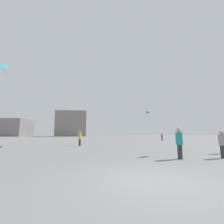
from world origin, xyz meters
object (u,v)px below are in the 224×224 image
(building_left_hall, at_px, (5,128))
(building_centre_hall, at_px, (72,124))
(person_in_purple, at_px, (162,136))
(kite_emerald_diamond, at_px, (148,112))
(kite_cyan_diamond, at_px, (1,66))
(handbag_beside_flyer, at_px, (0,147))
(person_in_grey, at_px, (222,143))
(person_in_orange, at_px, (223,141))
(person_in_teal, at_px, (179,142))
(person_in_yellow, at_px, (80,138))

(building_left_hall, distance_m, building_centre_hall, 36.12)
(person_in_purple, bearing_deg, kite_emerald_diamond, 42.71)
(kite_cyan_diamond, bearing_deg, handbag_beside_flyer, 114.40)
(person_in_purple, relative_size, handbag_beside_flyer, 4.94)
(person_in_purple, xyz_separation_m, kite_emerald_diamond, (-2.19, 2.31, 5.40))
(person_in_purple, height_order, person_in_grey, person_in_grey)
(person_in_purple, height_order, building_left_hall, building_left_hall)
(person_in_orange, distance_m, kite_cyan_diamond, 19.13)
(person_in_teal, bearing_deg, kite_emerald_diamond, 165.72)
(person_in_purple, relative_size, building_centre_hall, 0.09)
(kite_emerald_diamond, bearing_deg, kite_cyan_diamond, -132.02)
(person_in_grey, distance_m, building_left_hall, 100.85)
(person_in_purple, bearing_deg, kite_cyan_diamond, 130.84)
(person_in_grey, height_order, person_in_yellow, person_in_yellow)
(person_in_teal, bearing_deg, person_in_yellow, -147.11)
(person_in_grey, bearing_deg, person_in_purple, -15.95)
(person_in_teal, bearing_deg, person_in_purple, 159.59)
(person_in_purple, relative_size, kite_emerald_diamond, 0.29)
(person_in_orange, height_order, building_left_hall, building_left_hall)
(building_centre_hall, bearing_deg, person_in_yellow, -78.46)
(person_in_purple, distance_m, person_in_orange, 21.37)
(kite_emerald_diamond, bearing_deg, building_left_hall, 139.21)
(person_in_yellow, bearing_deg, person_in_purple, -151.08)
(person_in_yellow, relative_size, building_centre_hall, 0.10)
(person_in_teal, height_order, kite_emerald_diamond, kite_emerald_diamond)
(person_in_grey, distance_m, handbag_beside_flyer, 19.26)
(person_in_purple, xyz_separation_m, building_left_hall, (-65.84, 57.24, 3.74))
(person_in_grey, distance_m, building_centre_hall, 86.22)
(person_in_teal, xyz_separation_m, person_in_orange, (4.49, 2.29, -0.08))
(building_left_hall, bearing_deg, building_centre_hall, 3.07)
(person_in_grey, height_order, building_centre_hall, building_centre_hall)
(person_in_yellow, distance_m, kite_emerald_diamond, 20.68)
(person_in_yellow, distance_m, handbag_beside_flyer, 8.12)
(person_in_teal, relative_size, kite_cyan_diamond, 0.28)
(handbag_beside_flyer, bearing_deg, person_in_teal, -27.90)
(person_in_purple, distance_m, kite_emerald_diamond, 6.27)
(person_in_yellow, relative_size, person_in_teal, 0.96)
(kite_cyan_diamond, relative_size, building_left_hall, 0.25)
(building_left_hall, bearing_deg, handbag_beside_flyer, -59.38)
(person_in_teal, distance_m, building_centre_hall, 85.64)
(person_in_teal, height_order, building_centre_hall, building_centre_hall)
(person_in_grey, distance_m, person_in_teal, 2.74)
(person_in_purple, xyz_separation_m, person_in_orange, (-3.39, -21.10, 0.04))
(person_in_grey, xyz_separation_m, building_left_hall, (-60.68, 80.46, 3.70))
(person_in_yellow, height_order, building_centre_hall, building_centre_hall)
(person_in_grey, relative_size, kite_emerald_diamond, 0.31)
(kite_cyan_diamond, bearing_deg, person_in_teal, -18.73)
(person_in_purple, distance_m, person_in_yellow, 19.90)
(person_in_teal, bearing_deg, building_left_hall, -146.08)
(person_in_yellow, height_order, building_left_hall, building_left_hall)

